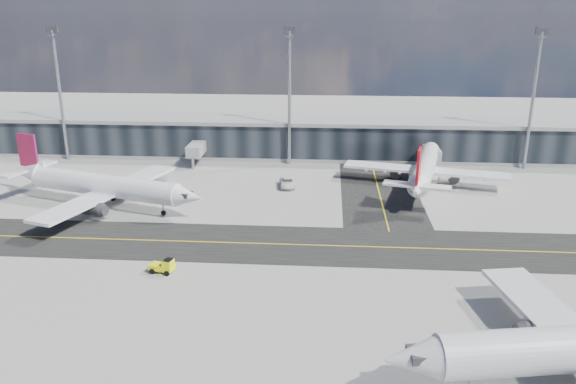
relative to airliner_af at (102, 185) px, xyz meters
name	(u,v)px	position (x,y,z in m)	size (l,w,h in m)	color
ground	(265,255)	(29.89, -18.10, -3.77)	(300.00, 300.00, 0.00)	gray
taxiway_lanes	(297,227)	(33.80, -7.36, -3.76)	(180.00, 63.00, 0.03)	black
terminal_concourse	(292,139)	(29.93, 36.83, 0.32)	(152.00, 19.80, 8.80)	black
floodlight_masts	(289,92)	(29.89, 29.90, 11.84)	(102.50, 0.70, 28.90)	gray
airliner_af	(102,185)	(0.00, 0.00, 0.00)	(37.71, 32.52, 11.41)	white
airliner_redtail	(425,168)	(56.66, 15.64, -0.18)	(31.27, 36.38, 10.88)	white
baggage_tug	(164,266)	(17.60, -24.40, -2.79)	(3.39, 2.21, 1.96)	#F4F70D
service_van	(287,183)	(30.69, 13.21, -2.94)	(2.75, 5.97, 1.66)	white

